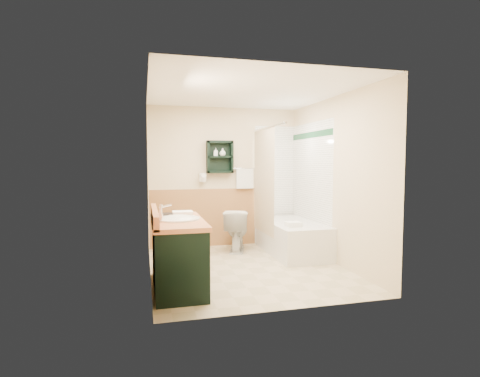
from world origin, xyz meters
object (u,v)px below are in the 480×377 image
Objects in this scene: wall_shelf at (220,157)px; vanity at (178,254)px; hair_dryer at (202,178)px; bathtub at (292,238)px; soap_bottle_b at (223,153)px; toilet at (236,230)px; vanity_book at (161,207)px; soap_bottle_a at (216,154)px.

vanity is at bearing -114.47° from wall_shelf.
vanity is (-0.59, -1.99, -0.80)m from hair_dryer.
bathtub is 1.84m from soap_bottle_b.
soap_bottle_b is at bearing 142.15° from bathtub.
soap_bottle_b is (0.35, -0.03, 0.42)m from hair_dryer.
vanity_book reaches higher than toilet.
wall_shelf is 2.29× the size of hair_dryer.
soap_bottle_a is at bearing 180.00° from soap_bottle_b.
bathtub is at bearing 33.11° from vanity_book.
wall_shelf is 3.97× the size of soap_bottle_a.
wall_shelf is 0.44× the size of vanity.
bathtub is at bearing -34.76° from soap_bottle_a.
vanity is 0.67m from vanity_book.
soap_bottle_b is (0.94, 1.96, 1.22)m from vanity.
toilet is (-0.82, 0.40, 0.09)m from bathtub.
vanity_book is at bearing 61.05° from toilet.
soap_bottle_a reaches higher than hair_dryer.
soap_bottle_a is at bearing 69.74° from vanity_book.
soap_bottle_b is at bearing 0.00° from soap_bottle_a.
vanity is 5.91× the size of vanity_book.
hair_dryer is at bearing -20.32° from toilet.
wall_shelf is at bearing -4.76° from hair_dryer.
vanity_book reaches higher than bathtub.
vanity_book is 2.04m from soap_bottle_b.
hair_dryer is at bearing 149.21° from bathtub.
wall_shelf reaches higher than hair_dryer.
soap_bottle_b is at bearing -49.24° from toilet.
soap_bottle_b is (1.11, 1.55, 0.71)m from vanity_book.
toilet is at bearing 154.22° from bathtub.
toilet is at bearing 55.63° from vanity_book.
bathtub is 2.16× the size of toilet.
soap_bottle_b reaches higher than hair_dryer.
soap_bottle_b reaches higher than vanity_book.
soap_bottle_b is (0.05, -0.01, 0.07)m from wall_shelf.
toilet is at bearing -66.90° from soap_bottle_b.
hair_dryer is at bearing 172.59° from soap_bottle_a.
soap_bottle_b is at bearing 64.34° from vanity.
soap_bottle_b is at bearing 66.77° from vanity_book.
soap_bottle_b reaches higher than bathtub.
vanity is at bearing 73.23° from toilet.
hair_dryer is 0.54m from soap_bottle_b.
hair_dryer is 0.19× the size of vanity.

